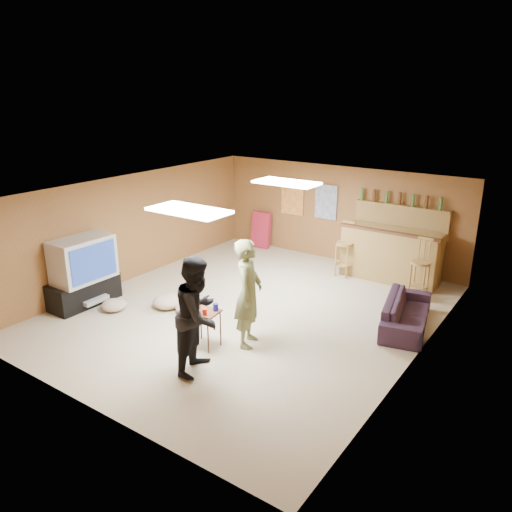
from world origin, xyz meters
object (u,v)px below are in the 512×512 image
Objects in this scene: person_olive at (248,293)px; person_black at (198,315)px; tray_table at (204,328)px; bar_counter at (390,255)px; sofa at (406,313)px; tv_body at (83,259)px.

person_black is (-0.14, -1.00, -0.01)m from person_olive.
bar_counter is at bearing 73.09° from tray_table.
tray_table is (-2.37, -2.46, 0.05)m from sofa.
bar_counter is at bearing 15.55° from sofa.
bar_counter is 1.16× the size of person_olive.
tv_body is at bearing 66.20° from person_black.
person_black is at bearing 134.16° from sofa.
sofa is at bearing 25.87° from tv_body.
sofa is at bearing 46.07° from tray_table.
person_black is 3.65m from sofa.
person_olive reaches higher than sofa.
tv_body reaches higher than bar_counter.
person_black is at bearing -100.93° from bar_counter.
sofa is at bearing -62.02° from bar_counter.
tv_body is 0.64× the size of person_black.
sofa is (1.99, 3.01, -0.60)m from person_black.
person_olive is at bearing 40.43° from tray_table.
bar_counter is 5.05m from person_black.
person_olive is 0.89m from tray_table.
sofa is at bearing -64.02° from person_olive.
tv_body is at bearing 77.05° from person_olive.
sofa is (1.03, -1.94, -0.30)m from bar_counter.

